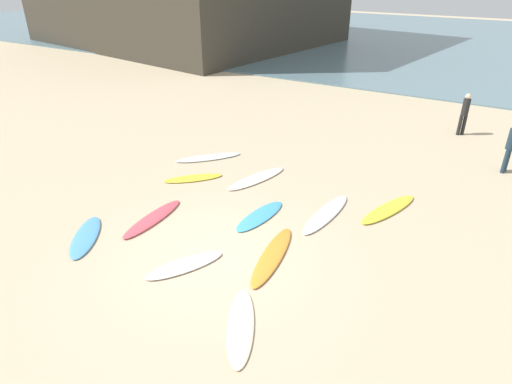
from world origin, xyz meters
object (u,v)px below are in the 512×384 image
at_px(surfboard_1, 193,178).
at_px(beachgoer_near, 511,145).
at_px(surfboard_5, 208,157).
at_px(surfboard_8, 257,178).
at_px(surfboard_3, 326,214).
at_px(surfboard_10, 86,237).
at_px(surfboard_9, 389,209).
at_px(surfboard_4, 272,256).
at_px(surfboard_0, 185,265).
at_px(surfboard_2, 260,216).
at_px(surfboard_6, 153,218).
at_px(beachgoer_mid, 465,112).
at_px(surfboard_7, 241,326).

height_order(surfboard_1, beachgoer_near, beachgoer_near).
height_order(surfboard_5, surfboard_8, surfboard_5).
bearing_deg(surfboard_3, surfboard_10, 44.33).
bearing_deg(surfboard_9, surfboard_4, 82.32).
bearing_deg(beachgoer_near, surfboard_0, 159.44).
relative_size(surfboard_2, beachgoer_near, 1.15).
height_order(surfboard_0, surfboard_8, surfboard_0).
bearing_deg(surfboard_0, surfboard_6, -2.31).
distance_m(surfboard_6, surfboard_8, 3.84).
xyz_separation_m(surfboard_4, beachgoer_near, (4.41, 8.26, 0.94)).
xyz_separation_m(surfboard_6, beachgoer_mid, (6.25, 11.56, 0.91)).
distance_m(surfboard_3, surfboard_9, 1.85).
bearing_deg(surfboard_2, beachgoer_near, 56.03).
bearing_deg(beachgoer_mid, surfboard_6, 16.68).
bearing_deg(surfboard_5, surfboard_2, -174.37).
relative_size(surfboard_4, surfboard_6, 1.12).
bearing_deg(surfboard_7, surfboard_8, -91.49).
xyz_separation_m(surfboard_4, surfboard_10, (-4.54, -1.72, -0.00)).
bearing_deg(beachgoer_near, surfboard_3, 156.09).
relative_size(surfboard_8, surfboard_10, 1.22).
height_order(surfboard_5, surfboard_6, surfboard_6).
height_order(surfboard_5, surfboard_7, surfboard_5).
relative_size(surfboard_3, surfboard_5, 1.08).
distance_m(surfboard_2, surfboard_3, 1.86).
bearing_deg(surfboard_8, surfboard_6, -92.18).
bearing_deg(surfboard_4, surfboard_0, 30.84).
bearing_deg(beachgoer_near, surfboard_4, 163.25).
bearing_deg(surfboard_3, surfboard_6, 37.03).
relative_size(surfboard_1, surfboard_6, 0.83).
height_order(surfboard_3, beachgoer_mid, beachgoer_mid).
height_order(surfboard_3, beachgoer_near, beachgoer_near).
height_order(surfboard_7, surfboard_10, surfboard_10).
distance_m(surfboard_3, surfboard_4, 2.54).
bearing_deg(surfboard_5, surfboard_8, -153.10).
height_order(surfboard_0, surfboard_3, surfboard_3).
bearing_deg(surfboard_8, surfboard_9, 17.98).
xyz_separation_m(surfboard_7, surfboard_9, (1.22, 5.99, 0.01)).
height_order(surfboard_2, surfboard_4, surfboard_4).
height_order(surfboard_4, surfboard_7, surfboard_4).
distance_m(surfboard_0, beachgoer_near, 11.37).
bearing_deg(surfboard_1, surfboard_5, 153.83).
bearing_deg(beachgoer_mid, surfboard_7, 36.75).
bearing_deg(surfboard_10, beachgoer_mid, 26.21).
bearing_deg(surfboard_5, surfboard_10, 134.48).
relative_size(surfboard_5, surfboard_10, 1.19).
relative_size(surfboard_6, surfboard_7, 1.09).
bearing_deg(beachgoer_near, surfboard_1, 135.04).
xyz_separation_m(surfboard_7, beachgoer_mid, (2.01, 13.72, 0.92)).
xyz_separation_m(surfboard_0, beachgoer_near, (5.99, 9.62, 0.94)).
bearing_deg(surfboard_1, surfboard_3, 45.01).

